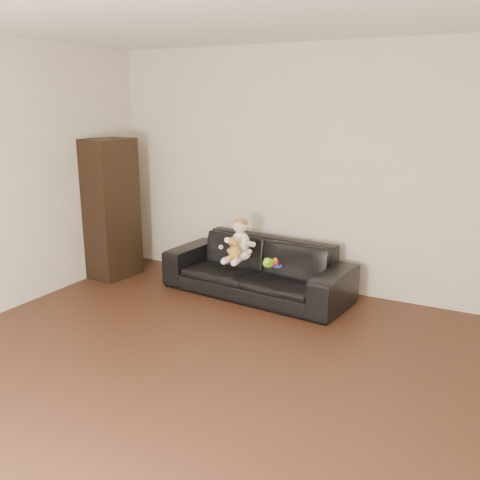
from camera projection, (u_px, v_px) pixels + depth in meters
The scene contains 10 objects.
floor at pixel (177, 410), 3.61m from camera, with size 5.50×5.50×0.00m, color #3F2316.
wall_back at pixel (322, 171), 5.63m from camera, with size 5.00×5.00×0.00m, color beige.
sofa at pixel (257, 268), 5.69m from camera, with size 2.01×0.78×0.59m, color black.
cabinet at pixel (111, 209), 6.17m from camera, with size 0.40×0.55×1.61m, color black.
shelf_item at pixel (111, 178), 6.07m from camera, with size 0.18×0.25×0.28m, color silver.
baby at pixel (239, 242), 5.59m from camera, with size 0.30×0.38×0.45m.
teddy_bear at pixel (234, 249), 5.48m from camera, with size 0.14×0.14×0.23m.
toy_green at pixel (268, 263), 5.39m from camera, with size 0.11×0.14×0.09m, color #80D018.
toy_rattle at pixel (275, 263), 5.43m from camera, with size 0.08×0.08×0.08m, color red.
toy_blue_disc at pixel (277, 266), 5.44m from camera, with size 0.10×0.10×0.01m, color blue.
Camera 1 is at (1.88, -2.62, 2.04)m, focal length 40.00 mm.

